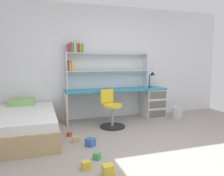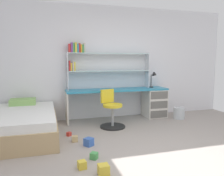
{
  "view_description": "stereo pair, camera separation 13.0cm",
  "coord_description": "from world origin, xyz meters",
  "px_view_note": "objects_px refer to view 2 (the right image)",
  "views": [
    {
      "loc": [
        -1.56,
        -2.55,
        1.36
      ],
      "look_at": [
        -0.22,
        1.54,
        0.84
      ],
      "focal_mm": 35.62,
      "sensor_mm": 36.0,
      "label": 1
    },
    {
      "loc": [
        -1.44,
        -2.59,
        1.36
      ],
      "look_at": [
        -0.22,
        1.54,
        0.84
      ],
      "focal_mm": 35.62,
      "sensor_mm": 36.0,
      "label": 2
    }
  ],
  "objects_px": {
    "toy_block_natural_2": "(75,139)",
    "bookshelf_hutch": "(98,61)",
    "desk": "(143,100)",
    "waste_bin": "(179,113)",
    "desk_lamp": "(154,77)",
    "toy_block_green_4": "(94,156)",
    "swivel_chair": "(112,113)",
    "toy_block_red_0": "(69,134)",
    "toy_block_blue_3": "(89,142)",
    "toy_block_yellow_5": "(104,170)",
    "bed_platform": "(20,124)",
    "toy_block_yellow_1": "(82,165)"
  },
  "relations": [
    {
      "from": "toy_block_natural_2",
      "to": "bookshelf_hutch",
      "type": "bearing_deg",
      "value": 62.04
    },
    {
      "from": "desk",
      "to": "waste_bin",
      "type": "height_order",
      "value": "desk"
    },
    {
      "from": "desk_lamp",
      "to": "toy_block_green_4",
      "type": "relative_size",
      "value": 4.18
    },
    {
      "from": "desk_lamp",
      "to": "toy_block_green_4",
      "type": "xyz_separation_m",
      "value": [
        -1.92,
        -1.99,
        -0.93
      ]
    },
    {
      "from": "swivel_chair",
      "to": "toy_block_green_4",
      "type": "height_order",
      "value": "swivel_chair"
    },
    {
      "from": "toy_block_red_0",
      "to": "toy_block_green_4",
      "type": "distance_m",
      "value": 1.1
    },
    {
      "from": "waste_bin",
      "to": "toy_block_blue_3",
      "type": "relative_size",
      "value": 2.11
    },
    {
      "from": "toy_block_red_0",
      "to": "toy_block_yellow_5",
      "type": "xyz_separation_m",
      "value": [
        0.26,
        -1.54,
        0.03
      ]
    },
    {
      "from": "bed_platform",
      "to": "waste_bin",
      "type": "relative_size",
      "value": 7.02
    },
    {
      "from": "toy_block_blue_3",
      "to": "toy_block_red_0",
      "type": "bearing_deg",
      "value": 114.2
    },
    {
      "from": "desk",
      "to": "toy_block_blue_3",
      "type": "height_order",
      "value": "desk"
    },
    {
      "from": "desk_lamp",
      "to": "toy_block_green_4",
      "type": "height_order",
      "value": "desk_lamp"
    },
    {
      "from": "desk_lamp",
      "to": "toy_block_blue_3",
      "type": "relative_size",
      "value": 3.02
    },
    {
      "from": "toy_block_green_4",
      "to": "toy_block_yellow_5",
      "type": "height_order",
      "value": "toy_block_yellow_5"
    },
    {
      "from": "toy_block_yellow_5",
      "to": "waste_bin",
      "type": "bearing_deg",
      "value": 40.82
    },
    {
      "from": "bookshelf_hutch",
      "to": "desk_lamp",
      "type": "bearing_deg",
      "value": -4.13
    },
    {
      "from": "desk",
      "to": "bed_platform",
      "type": "relative_size",
      "value": 1.26
    },
    {
      "from": "waste_bin",
      "to": "toy_block_natural_2",
      "type": "height_order",
      "value": "waste_bin"
    },
    {
      "from": "toy_block_blue_3",
      "to": "bookshelf_hutch",
      "type": "bearing_deg",
      "value": 72.0
    },
    {
      "from": "bookshelf_hutch",
      "to": "toy_block_blue_3",
      "type": "bearing_deg",
      "value": -108.0
    },
    {
      "from": "bed_platform",
      "to": "toy_block_yellow_5",
      "type": "relative_size",
      "value": 14.74
    },
    {
      "from": "toy_block_blue_3",
      "to": "toy_block_green_4",
      "type": "xyz_separation_m",
      "value": [
        -0.02,
        -0.5,
        -0.02
      ]
    },
    {
      "from": "swivel_chair",
      "to": "bed_platform",
      "type": "distance_m",
      "value": 1.76
    },
    {
      "from": "bookshelf_hutch",
      "to": "toy_block_natural_2",
      "type": "distance_m",
      "value": 2.0
    },
    {
      "from": "bed_platform",
      "to": "toy_block_red_0",
      "type": "xyz_separation_m",
      "value": [
        0.84,
        -0.2,
        -0.2
      ]
    },
    {
      "from": "toy_block_yellow_5",
      "to": "toy_block_red_0",
      "type": "bearing_deg",
      "value": 99.6
    },
    {
      "from": "toy_block_red_0",
      "to": "toy_block_yellow_1",
      "type": "xyz_separation_m",
      "value": [
        0.04,
        -1.31,
        0.02
      ]
    },
    {
      "from": "desk_lamp",
      "to": "bookshelf_hutch",
      "type": "bearing_deg",
      "value": 175.87
    },
    {
      "from": "toy_block_blue_3",
      "to": "toy_block_yellow_1",
      "type": "bearing_deg",
      "value": -106.91
    },
    {
      "from": "toy_block_green_4",
      "to": "toy_block_yellow_1",
      "type": "bearing_deg",
      "value": -131.47
    },
    {
      "from": "waste_bin",
      "to": "toy_block_red_0",
      "type": "xyz_separation_m",
      "value": [
        -2.63,
        -0.51,
        -0.1
      ]
    },
    {
      "from": "swivel_chair",
      "to": "toy_block_natural_2",
      "type": "height_order",
      "value": "swivel_chair"
    },
    {
      "from": "toy_block_yellow_1",
      "to": "toy_block_blue_3",
      "type": "distance_m",
      "value": 0.76
    },
    {
      "from": "toy_block_natural_2",
      "to": "bed_platform",
      "type": "bearing_deg",
      "value": 150.07
    },
    {
      "from": "toy_block_red_0",
      "to": "toy_block_yellow_1",
      "type": "relative_size",
      "value": 0.7
    },
    {
      "from": "desk",
      "to": "toy_block_blue_3",
      "type": "distance_m",
      "value": 2.19
    },
    {
      "from": "swivel_chair",
      "to": "toy_block_yellow_5",
      "type": "distance_m",
      "value": 1.98
    },
    {
      "from": "toy_block_blue_3",
      "to": "toy_block_green_4",
      "type": "bearing_deg",
      "value": -92.19
    },
    {
      "from": "waste_bin",
      "to": "toy_block_blue_3",
      "type": "bearing_deg",
      "value": -155.36
    },
    {
      "from": "swivel_chair",
      "to": "toy_block_red_0",
      "type": "height_order",
      "value": "swivel_chair"
    },
    {
      "from": "desk",
      "to": "toy_block_red_0",
      "type": "distance_m",
      "value": 2.09
    },
    {
      "from": "desk",
      "to": "bookshelf_hutch",
      "type": "bearing_deg",
      "value": 172.63
    },
    {
      "from": "swivel_chair",
      "to": "toy_block_green_4",
      "type": "xyz_separation_m",
      "value": [
        -0.67,
        -1.4,
        -0.26
      ]
    },
    {
      "from": "desk_lamp",
      "to": "toy_block_natural_2",
      "type": "distance_m",
      "value": 2.6
    },
    {
      "from": "swivel_chair",
      "to": "toy_block_yellow_5",
      "type": "bearing_deg",
      "value": -109.25
    },
    {
      "from": "toy_block_red_0",
      "to": "toy_block_yellow_5",
      "type": "relative_size",
      "value": 0.55
    },
    {
      "from": "bed_platform",
      "to": "toy_block_green_4",
      "type": "bearing_deg",
      "value": -49.76
    },
    {
      "from": "desk",
      "to": "toy_block_natural_2",
      "type": "height_order",
      "value": "desk"
    },
    {
      "from": "waste_bin",
      "to": "toy_block_red_0",
      "type": "distance_m",
      "value": 2.69
    },
    {
      "from": "swivel_chair",
      "to": "toy_block_green_4",
      "type": "relative_size",
      "value": 8.43
    }
  ]
}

